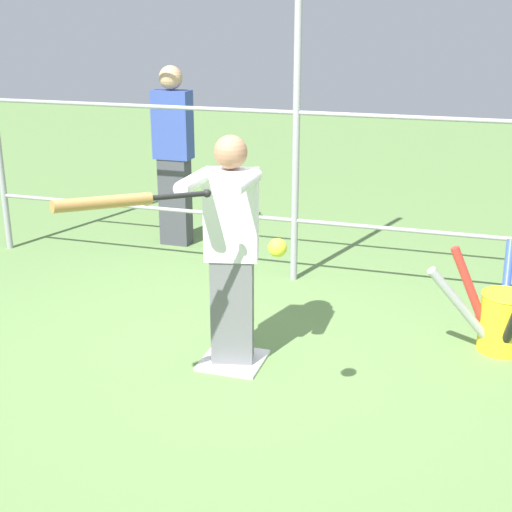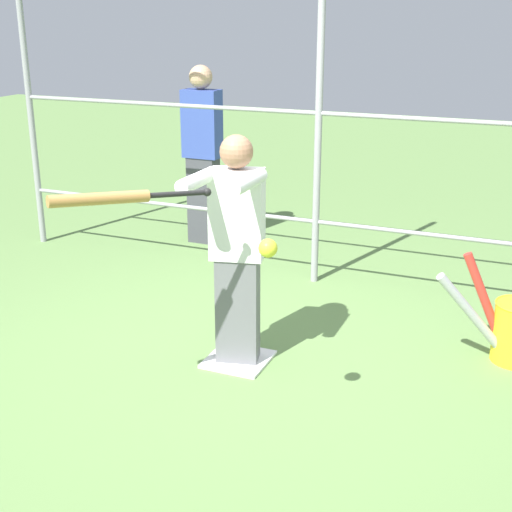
% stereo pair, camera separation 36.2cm
% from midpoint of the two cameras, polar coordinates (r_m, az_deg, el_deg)
% --- Properties ---
extents(ground_plane, '(24.00, 24.00, 0.00)m').
position_cam_midpoint_polar(ground_plane, '(4.78, 0.76, -8.41)').
color(ground_plane, '#608447').
extents(home_plate, '(0.40, 0.40, 0.02)m').
position_cam_midpoint_polar(home_plate, '(4.78, 0.76, -8.31)').
color(home_plate, white).
rests_on(home_plate, ground).
extents(fence_backstop, '(5.79, 0.06, 2.86)m').
position_cam_midpoint_polar(fence_backstop, '(5.81, 6.86, 11.26)').
color(fence_backstop, '#939399').
rests_on(fence_backstop, ground).
extents(batter, '(0.38, 0.57, 1.50)m').
position_cam_midpoint_polar(batter, '(4.45, 0.73, 0.83)').
color(batter, slate).
rests_on(batter, ground).
extents(baseball_bat_swinging, '(0.57, 0.77, 0.12)m').
position_cam_midpoint_polar(baseball_bat_swinging, '(3.74, -8.61, 4.59)').
color(baseball_bat_swinging, black).
extents(softball_in_flight, '(0.10, 0.10, 0.10)m').
position_cam_midpoint_polar(softball_in_flight, '(3.54, 3.89, 0.59)').
color(softball_in_flight, yellow).
extents(bystander_behind_fence, '(0.36, 0.22, 1.72)m').
position_cam_midpoint_polar(bystander_behind_fence, '(6.95, -2.80, 8.23)').
color(bystander_behind_fence, '#3F3F47').
rests_on(bystander_behind_fence, ground).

